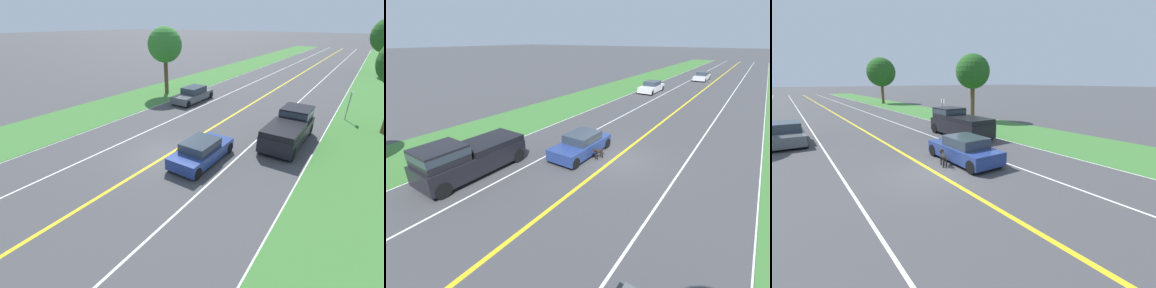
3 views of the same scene
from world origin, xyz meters
TOP-DOWN VIEW (x-y plane):
  - ground_plane at (0.00, 0.00)m, footprint 400.00×400.00m
  - centre_divider_line at (0.00, 0.00)m, footprint 0.18×160.00m
  - lane_edge_line_right at (7.00, 0.00)m, footprint 0.14×160.00m
  - lane_dash_same_dir at (3.50, 0.00)m, footprint 0.10×160.00m
  - lane_dash_oncoming at (-3.50, 0.00)m, footprint 0.10×160.00m
  - grass_verge_right at (10.00, 0.00)m, footprint 6.00×160.00m
  - ego_car at (1.99, 0.53)m, footprint 1.81×4.23m
  - dog at (0.78, 0.57)m, footprint 0.39×1.05m
  - pickup_truck at (5.21, 5.84)m, footprint 2.05×5.39m
  - oncoming_car at (-5.11, 10.12)m, footprint 1.85×4.75m
  - roadside_tree_right_near at (10.31, 10.97)m, footprint 3.31×3.31m
  - roadside_tree_right_far at (9.57, 36.35)m, footprint 4.88×4.88m
  - street_sign at (7.80, 12.54)m, footprint 0.11×0.64m

SIDE VIEW (x-z plane):
  - ground_plane at x=0.00m, z-range 0.00..0.00m
  - centre_divider_line at x=0.00m, z-range 0.00..0.01m
  - lane_edge_line_right at x=7.00m, z-range 0.00..0.01m
  - lane_dash_same_dir at x=3.50m, z-range 0.00..0.01m
  - lane_dash_oncoming at x=-3.50m, z-range 0.00..0.01m
  - grass_verge_right at x=10.00m, z-range 0.00..0.03m
  - dog at x=0.78m, z-range 0.10..0.86m
  - ego_car at x=1.99m, z-range -0.04..1.25m
  - oncoming_car at x=-5.11m, z-range -0.05..1.32m
  - pickup_truck at x=5.21m, z-range 0.00..1.96m
  - street_sign at x=7.80m, z-range 0.30..2.56m
  - roadside_tree_right_near at x=10.31m, z-range 1.53..8.01m
  - roadside_tree_right_far at x=9.57m, z-range 1.46..9.32m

